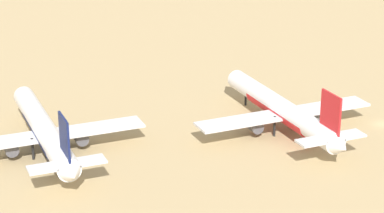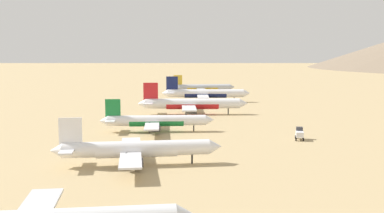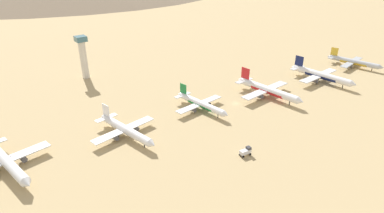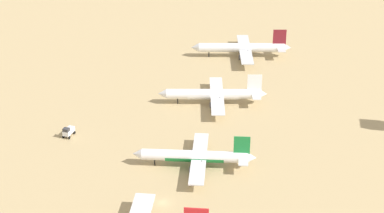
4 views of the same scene
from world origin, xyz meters
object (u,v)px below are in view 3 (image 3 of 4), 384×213
parked_jet_4 (321,75)px  service_truck (246,151)px  parked_jet_0 (6,161)px  parked_jet_1 (125,129)px  parked_jet_2 (201,104)px  parked_jet_5 (353,62)px  control_tower (83,55)px  parked_jet_3 (267,90)px

parked_jet_4 → service_truck: size_ratio=8.98×
parked_jet_0 → parked_jet_4: bearing=84.2°
parked_jet_1 → parked_jet_4: parked_jet_4 is taller
parked_jet_2 → parked_jet_0: bearing=-92.6°
parked_jet_0 → parked_jet_4: (19.50, 193.35, 0.24)m
parked_jet_5 → control_tower: control_tower is taller
parked_jet_1 → parked_jet_2: size_ratio=1.05×
parked_jet_0 → parked_jet_2: parked_jet_0 is taller
parked_jet_3 → control_tower: (-100.72, -77.67, 11.99)m
parked_jet_2 → control_tower: 97.18m
parked_jet_0 → parked_jet_2: bearing=87.4°
parked_jet_0 → control_tower: (-85.96, 66.12, 12.26)m
service_truck → control_tower: bearing=-171.4°
parked_jet_0 → service_truck: bearing=59.0°
parked_jet_4 → control_tower: bearing=-129.7°
parked_jet_3 → control_tower: bearing=-142.4°
parked_jet_0 → parked_jet_4: parked_jet_4 is taller
parked_jet_3 → service_truck: bearing=-56.5°
parked_jet_4 → parked_jet_5: (-3.07, 48.24, -0.60)m
parked_jet_4 → control_tower: size_ratio=1.63×
control_tower → parked_jet_0: bearing=-37.6°
parked_jet_5 → service_truck: (35.90, -154.48, -2.02)m
parked_jet_0 → parked_jet_3: 144.54m
parked_jet_4 → parked_jet_2: bearing=-99.1°
parked_jet_0 → parked_jet_1: parked_jet_0 is taller
parked_jet_5 → control_tower: bearing=-120.3°
parked_jet_0 → parked_jet_2: (4.45, 99.34, -0.59)m
parked_jet_1 → parked_jet_2: bearing=91.4°
parked_jet_0 → parked_jet_1: (5.58, 51.58, -0.37)m
parked_jet_3 → service_truck: parked_jet_3 is taller
parked_jet_3 → parked_jet_4: parked_jet_3 is taller
parked_jet_2 → control_tower: control_tower is taller
control_tower → service_truck: bearing=8.6°
parked_jet_1 → parked_jet_5: (10.85, 190.00, 0.01)m
parked_jet_3 → parked_jet_5: 97.82m
parked_jet_4 → parked_jet_5: bearing=93.6°
control_tower → parked_jet_1: bearing=-9.0°
parked_jet_3 → parked_jet_4: 49.79m
parked_jet_2 → parked_jet_4: bearing=80.9°
parked_jet_2 → parked_jet_5: size_ratio=0.95×
parked_jet_0 → service_truck: parked_jet_0 is taller
parked_jet_4 → parked_jet_3: bearing=-95.5°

